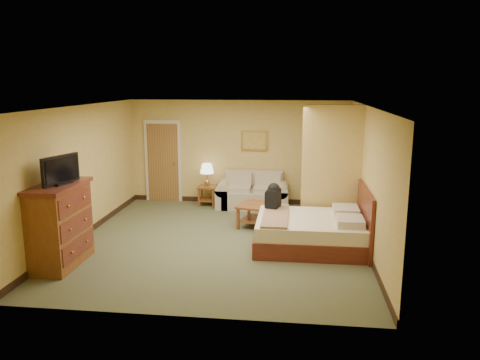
# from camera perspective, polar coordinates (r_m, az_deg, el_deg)

# --- Properties ---
(floor) EXTENTS (6.00, 6.00, 0.00)m
(floor) POSITION_cam_1_polar(r_m,az_deg,el_deg) (9.19, -2.44, -7.46)
(floor) COLOR #4F5537
(floor) RESTS_ON ground
(ceiling) EXTENTS (6.00, 6.00, 0.00)m
(ceiling) POSITION_cam_1_polar(r_m,az_deg,el_deg) (8.68, -2.59, 8.96)
(ceiling) COLOR white
(ceiling) RESTS_ON back_wall
(back_wall) EXTENTS (5.50, 0.02, 2.60)m
(back_wall) POSITION_cam_1_polar(r_m,az_deg,el_deg) (11.77, -0.17, 3.39)
(back_wall) COLOR tan
(back_wall) RESTS_ON floor
(left_wall) EXTENTS (0.02, 6.00, 2.60)m
(left_wall) POSITION_cam_1_polar(r_m,az_deg,el_deg) (9.67, -18.82, 0.87)
(left_wall) COLOR tan
(left_wall) RESTS_ON floor
(right_wall) EXTENTS (0.02, 6.00, 2.60)m
(right_wall) POSITION_cam_1_polar(r_m,az_deg,el_deg) (8.83, 15.39, 0.08)
(right_wall) COLOR tan
(right_wall) RESTS_ON floor
(partition) EXTENTS (1.20, 0.15, 2.60)m
(partition) POSITION_cam_1_polar(r_m,az_deg,el_deg) (9.67, 11.08, 1.29)
(partition) COLOR tan
(partition) RESTS_ON floor
(door) EXTENTS (0.94, 0.16, 2.10)m
(door) POSITION_cam_1_polar(r_m,az_deg,el_deg) (12.16, -9.35, 2.24)
(door) COLOR beige
(door) RESTS_ON floor
(baseboard) EXTENTS (5.50, 0.02, 0.12)m
(baseboard) POSITION_cam_1_polar(r_m,az_deg,el_deg) (12.01, -0.17, -2.48)
(baseboard) COLOR black
(baseboard) RESTS_ON floor
(loveseat) EXTENTS (1.75, 0.81, 0.89)m
(loveseat) POSITION_cam_1_polar(r_m,az_deg,el_deg) (11.51, 1.56, -1.95)
(loveseat) COLOR tan
(loveseat) RESTS_ON floor
(side_table) EXTENTS (0.45, 0.45, 0.49)m
(side_table) POSITION_cam_1_polar(r_m,az_deg,el_deg) (11.73, -4.01, -1.53)
(side_table) COLOR brown
(side_table) RESTS_ON floor
(table_lamp) EXTENTS (0.34, 0.34, 0.57)m
(table_lamp) POSITION_cam_1_polar(r_m,az_deg,el_deg) (11.60, -4.06, 1.34)
(table_lamp) COLOR #B88743
(table_lamp) RESTS_ON side_table
(coffee_table) EXTENTS (0.93, 0.93, 0.49)m
(coffee_table) POSITION_cam_1_polar(r_m,az_deg,el_deg) (9.97, 2.20, -3.76)
(coffee_table) COLOR brown
(coffee_table) RESTS_ON floor
(wall_picture) EXTENTS (0.66, 0.04, 0.52)m
(wall_picture) POSITION_cam_1_polar(r_m,az_deg,el_deg) (11.66, 1.77, 4.79)
(wall_picture) COLOR #B78E3F
(wall_picture) RESTS_ON back_wall
(dresser) EXTENTS (0.69, 1.31, 1.40)m
(dresser) POSITION_cam_1_polar(r_m,az_deg,el_deg) (8.40, -21.16, -5.09)
(dresser) COLOR brown
(dresser) RESTS_ON floor
(tv) EXTENTS (0.28, 0.77, 0.48)m
(tv) POSITION_cam_1_polar(r_m,az_deg,el_deg) (8.14, -21.02, 1.07)
(tv) COLOR black
(tv) RESTS_ON dresser
(bed) EXTENTS (2.08, 1.77, 1.14)m
(bed) POSITION_cam_1_polar(r_m,az_deg,el_deg) (8.89, 9.14, -6.15)
(bed) COLOR #551D13
(bed) RESTS_ON floor
(backpack) EXTENTS (0.29, 0.36, 0.54)m
(backpack) POSITION_cam_1_polar(r_m,az_deg,el_deg) (9.22, 4.13, -1.92)
(backpack) COLOR black
(backpack) RESTS_ON bed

